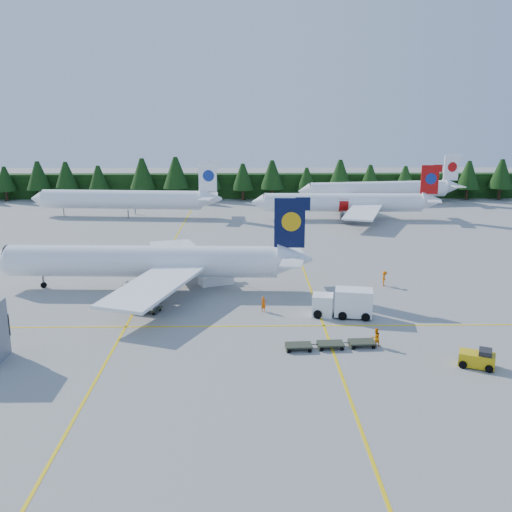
{
  "coord_description": "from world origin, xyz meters",
  "views": [
    {
      "loc": [
        -1.73,
        -59.99,
        21.09
      ],
      "look_at": [
        -0.62,
        9.01,
        3.5
      ],
      "focal_mm": 40.0,
      "sensor_mm": 36.0,
      "label": 1
    }
  ],
  "objects_px": {
    "airstairs": "(215,277)",
    "service_truck": "(343,303)",
    "airliner_red": "(340,203)",
    "baggage_tug": "(478,359)",
    "airliner_navy": "(137,262)"
  },
  "relations": [
    {
      "from": "airliner_red",
      "to": "baggage_tug",
      "type": "xyz_separation_m",
      "value": [
        0.91,
        -68.7,
        -2.48
      ]
    },
    {
      "from": "airliner_red",
      "to": "baggage_tug",
      "type": "distance_m",
      "value": 68.75
    },
    {
      "from": "service_truck",
      "to": "airliner_red",
      "type": "bearing_deg",
      "value": 91.86
    },
    {
      "from": "airliner_navy",
      "to": "airliner_red",
      "type": "bearing_deg",
      "value": 57.61
    },
    {
      "from": "airliner_navy",
      "to": "baggage_tug",
      "type": "distance_m",
      "value": 39.94
    },
    {
      "from": "airstairs",
      "to": "baggage_tug",
      "type": "bearing_deg",
      "value": -67.78
    },
    {
      "from": "airstairs",
      "to": "service_truck",
      "type": "height_order",
      "value": "airstairs"
    },
    {
      "from": "service_truck",
      "to": "airliner_navy",
      "type": "bearing_deg",
      "value": 167.14
    },
    {
      "from": "airstairs",
      "to": "airliner_red",
      "type": "bearing_deg",
      "value": 41.26
    },
    {
      "from": "airliner_red",
      "to": "airstairs",
      "type": "bearing_deg",
      "value": -115.43
    },
    {
      "from": "airliner_red",
      "to": "service_truck",
      "type": "xyz_separation_m",
      "value": [
        -8.56,
        -56.17,
        -1.75
      ]
    },
    {
      "from": "airliner_red",
      "to": "baggage_tug",
      "type": "bearing_deg",
      "value": -87.45
    },
    {
      "from": "service_truck",
      "to": "baggage_tug",
      "type": "xyz_separation_m",
      "value": [
        9.47,
        -12.52,
        -0.73
      ]
    },
    {
      "from": "airliner_navy",
      "to": "airstairs",
      "type": "xyz_separation_m",
      "value": [
        9.25,
        2.01,
        -2.57
      ]
    },
    {
      "from": "airliner_navy",
      "to": "airliner_red",
      "type": "xyz_separation_m",
      "value": [
        31.91,
        46.08,
        -0.13
      ]
    }
  ]
}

